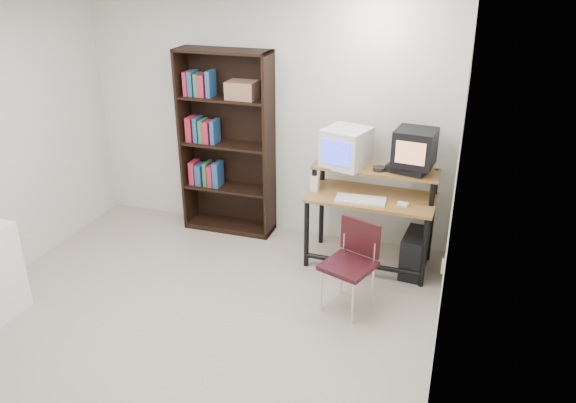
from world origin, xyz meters
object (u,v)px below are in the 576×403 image
(computer_desk, at_px, (372,199))
(school_chair, at_px, (353,257))
(pc_tower, at_px, (414,253))
(crt_monitor, at_px, (346,147))
(crt_tv, at_px, (415,147))
(bookshelf, at_px, (227,142))

(computer_desk, height_order, school_chair, computer_desk)
(computer_desk, relative_size, pc_tower, 2.74)
(school_chair, bearing_deg, crt_monitor, 127.76)
(school_chair, bearing_deg, pc_tower, 78.00)
(computer_desk, xyz_separation_m, crt_monitor, (-0.30, 0.10, 0.47))
(computer_desk, bearing_deg, pc_tower, -7.03)
(computer_desk, bearing_deg, crt_monitor, 162.49)
(crt_monitor, xyz_separation_m, pc_tower, (0.75, -0.17, -0.95))
(crt_monitor, xyz_separation_m, crt_tv, (0.65, 0.01, 0.06))
(crt_monitor, distance_m, school_chair, 1.16)
(crt_tv, distance_m, bookshelf, 2.02)
(crt_tv, bearing_deg, crt_monitor, -172.31)
(crt_monitor, height_order, bookshelf, bookshelf)
(crt_tv, bearing_deg, school_chair, -104.66)
(crt_tv, distance_m, pc_tower, 1.03)
(bookshelf, bearing_deg, computer_desk, -10.67)
(pc_tower, distance_m, school_chair, 0.92)
(computer_desk, distance_m, school_chair, 0.83)
(computer_desk, relative_size, crt_tv, 3.05)
(pc_tower, relative_size, school_chair, 0.56)
(computer_desk, xyz_separation_m, crt_tv, (0.35, 0.11, 0.53))
(crt_monitor, bearing_deg, crt_tv, 17.00)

